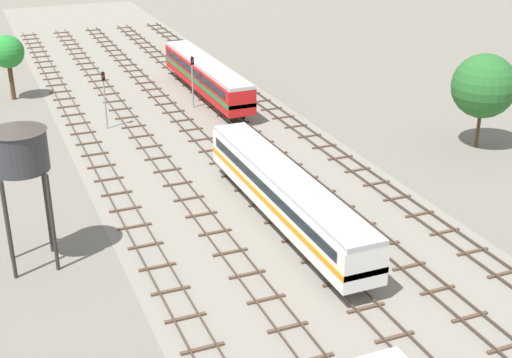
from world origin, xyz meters
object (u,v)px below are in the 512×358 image
at_px(passenger_coach_centre_left_near, 285,192).
at_px(passenger_coach_centre_mid, 206,75).
at_px(signal_post_nearest, 104,93).
at_px(signal_post_near, 192,75).
at_px(water_tower, 19,149).

xyz_separation_m(passenger_coach_centre_left_near, passenger_coach_centre_mid, (4.91, 31.57, 0.00)).
bearing_deg(signal_post_nearest, signal_post_near, 18.22).
relative_size(passenger_coach_centre_left_near, signal_post_near, 3.94).
xyz_separation_m(passenger_coach_centre_mid, water_tower, (-21.82, -30.27, 5.22)).
xyz_separation_m(signal_post_nearest, signal_post_near, (9.83, 3.24, -0.11)).
xyz_separation_m(passenger_coach_centre_mid, signal_post_nearest, (-12.29, -6.18, 1.03)).
xyz_separation_m(passenger_coach_centre_mid, signal_post_near, (-2.46, -2.94, 0.92)).
height_order(water_tower, signal_post_nearest, water_tower).
bearing_deg(passenger_coach_centre_left_near, signal_post_near, 85.09).
distance_m(passenger_coach_centre_left_near, water_tower, 17.74).
height_order(passenger_coach_centre_mid, signal_post_nearest, signal_post_nearest).
distance_m(passenger_coach_centre_mid, signal_post_nearest, 13.79).
relative_size(passenger_coach_centre_mid, signal_post_nearest, 3.81).
distance_m(passenger_coach_centre_left_near, signal_post_near, 28.74).
relative_size(passenger_coach_centre_left_near, signal_post_nearest, 3.81).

